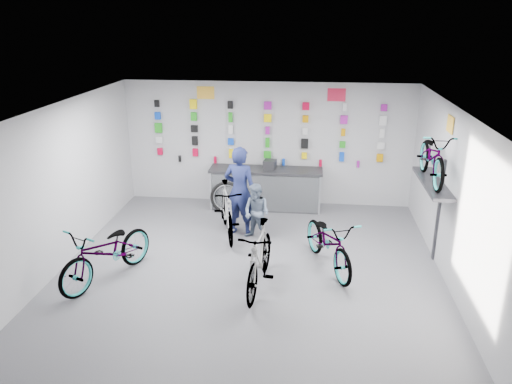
# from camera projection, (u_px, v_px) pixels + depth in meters

# --- Properties ---
(floor) EXTENTS (8.00, 8.00, 0.00)m
(floor) POSITION_uv_depth(u_px,v_px,m) (248.00, 279.00, 8.94)
(floor) COLOR #4E4D52
(floor) RESTS_ON ground
(ceiling) EXTENTS (8.00, 8.00, 0.00)m
(ceiling) POSITION_uv_depth(u_px,v_px,m) (246.00, 113.00, 7.93)
(ceiling) COLOR white
(ceiling) RESTS_ON wall_back
(wall_back) EXTENTS (7.00, 0.00, 7.00)m
(wall_back) POSITION_uv_depth(u_px,v_px,m) (268.00, 144.00, 12.18)
(wall_back) COLOR #BDBDC0
(wall_back) RESTS_ON floor
(wall_front) EXTENTS (7.00, 0.00, 7.00)m
(wall_front) POSITION_uv_depth(u_px,v_px,m) (193.00, 350.00, 4.69)
(wall_front) COLOR #BDBDC0
(wall_front) RESTS_ON floor
(wall_left) EXTENTS (0.00, 8.00, 8.00)m
(wall_left) POSITION_uv_depth(u_px,v_px,m) (51.00, 194.00, 8.80)
(wall_left) COLOR #BDBDC0
(wall_left) RESTS_ON floor
(wall_right) EXTENTS (0.00, 8.00, 8.00)m
(wall_right) POSITION_uv_depth(u_px,v_px,m) (461.00, 210.00, 8.07)
(wall_right) COLOR #BDBDC0
(wall_right) RESTS_ON floor
(counter) EXTENTS (2.70, 0.66, 1.00)m
(counter) POSITION_uv_depth(u_px,v_px,m) (266.00, 189.00, 12.09)
(counter) COLOR black
(counter) RESTS_ON floor
(merch_wall) EXTENTS (5.58, 0.08, 1.57)m
(merch_wall) POSITION_uv_depth(u_px,v_px,m) (266.00, 132.00, 12.01)
(merch_wall) COLOR #BD042C
(merch_wall) RESTS_ON wall_back
(wall_bracket) EXTENTS (0.39, 1.90, 2.00)m
(wall_bracket) POSITION_uv_depth(u_px,v_px,m) (433.00, 187.00, 9.23)
(wall_bracket) COLOR #333338
(wall_bracket) RESTS_ON wall_right
(sign_left) EXTENTS (0.42, 0.02, 0.30)m
(sign_left) POSITION_uv_depth(u_px,v_px,m) (206.00, 93.00, 11.91)
(sign_left) COLOR gold
(sign_left) RESTS_ON wall_back
(sign_right) EXTENTS (0.42, 0.02, 0.30)m
(sign_right) POSITION_uv_depth(u_px,v_px,m) (337.00, 95.00, 11.59)
(sign_right) COLOR red
(sign_right) RESTS_ON wall_back
(sign_side) EXTENTS (0.02, 0.40, 0.30)m
(sign_side) POSITION_uv_depth(u_px,v_px,m) (450.00, 124.00, 8.81)
(sign_side) COLOR gold
(sign_side) RESTS_ON wall_right
(bike_left) EXTENTS (1.53, 2.20, 1.10)m
(bike_left) POSITION_uv_depth(u_px,v_px,m) (107.00, 252.00, 8.76)
(bike_left) COLOR gray
(bike_left) RESTS_ON floor
(bike_center) EXTENTS (0.73, 1.97, 1.15)m
(bike_center) POSITION_uv_depth(u_px,v_px,m) (260.00, 258.00, 8.49)
(bike_center) COLOR gray
(bike_center) RESTS_ON floor
(bike_right) EXTENTS (1.38, 2.12, 1.05)m
(bike_right) POSITION_uv_depth(u_px,v_px,m) (329.00, 242.00, 9.20)
(bike_right) COLOR gray
(bike_right) RESTS_ON floor
(bike_service) EXTENTS (1.02, 1.97, 1.14)m
(bike_service) POSITION_uv_depth(u_px,v_px,m) (227.00, 210.00, 10.55)
(bike_service) COLOR gray
(bike_service) RESTS_ON floor
(bike_wall) EXTENTS (0.63, 1.80, 0.95)m
(bike_wall) POSITION_uv_depth(u_px,v_px,m) (433.00, 156.00, 9.04)
(bike_wall) COLOR gray
(bike_wall) RESTS_ON wall_bracket
(clerk) EXTENTS (0.79, 0.61, 1.93)m
(clerk) POSITION_uv_depth(u_px,v_px,m) (240.00, 191.00, 10.52)
(clerk) COLOR #171F4A
(clerk) RESTS_ON floor
(customer) EXTENTS (0.74, 0.70, 1.22)m
(customer) POSITION_uv_depth(u_px,v_px,m) (256.00, 213.00, 10.32)
(customer) COLOR slate
(customer) RESTS_ON floor
(spare_wheel) EXTENTS (0.78, 0.30, 0.76)m
(spare_wheel) POSITION_uv_depth(u_px,v_px,m) (226.00, 197.00, 11.88)
(spare_wheel) COLOR black
(spare_wheel) RESTS_ON floor
(register) EXTENTS (0.32, 0.34, 0.22)m
(register) POSITION_uv_depth(u_px,v_px,m) (270.00, 164.00, 11.88)
(register) COLOR black
(register) RESTS_ON counter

